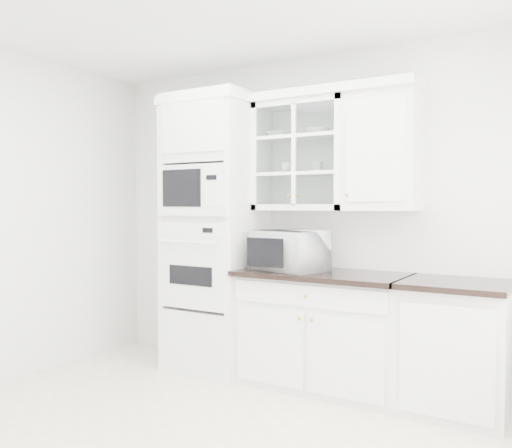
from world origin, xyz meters
The scene contains 13 objects.
ground centered at (0.00, 0.00, 0.01)m, with size 4.00×3.50×0.01m, color beige.
room_shell centered at (0.00, 0.43, 1.78)m, with size 4.00×3.50×2.70m.
oven_column centered at (-0.75, 1.42, 1.20)m, with size 0.76×0.68×2.40m.
base_cabinet_run centered at (0.28, 1.45, 0.46)m, with size 1.32×0.67×0.92m.
extra_base_cabinet centered at (1.28, 1.45, 0.46)m, with size 0.72×0.67×0.92m.
upper_cabinet_glass centered at (0.03, 1.58, 1.85)m, with size 0.80×0.33×0.90m.
upper_cabinet_solid centered at (0.71, 1.58, 1.85)m, with size 0.55×0.33×0.90m, color white.
crown_molding centered at (-0.07, 1.56, 2.33)m, with size 2.14×0.38×0.07m, color white.
countertop_microwave centered at (0.01, 1.40, 1.08)m, with size 0.55×0.46×0.32m, color white.
bowl_a centered at (-0.17, 1.58, 2.04)m, with size 0.21×0.21×0.05m, color white.
bowl_b centered at (0.16, 1.59, 2.04)m, with size 0.18×0.18×0.06m, color white.
cup_a centered at (-0.12, 1.58, 1.75)m, with size 0.11×0.11×0.09m, color white.
cup_b centered at (0.16, 1.59, 1.75)m, with size 0.10×0.10×0.09m, color white.
Camera 1 is at (2.03, -2.45, 1.44)m, focal length 38.00 mm.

